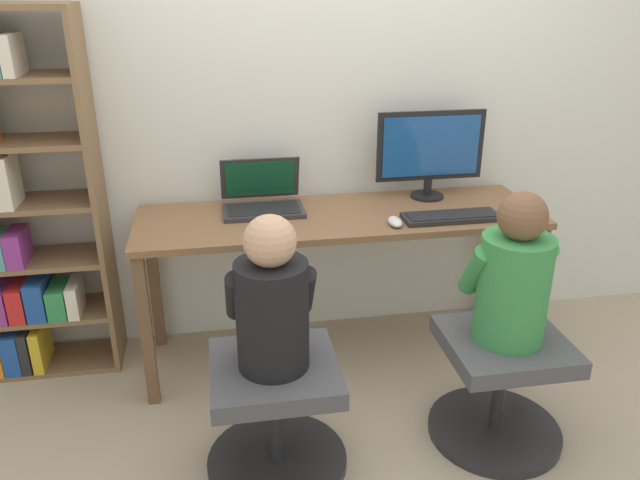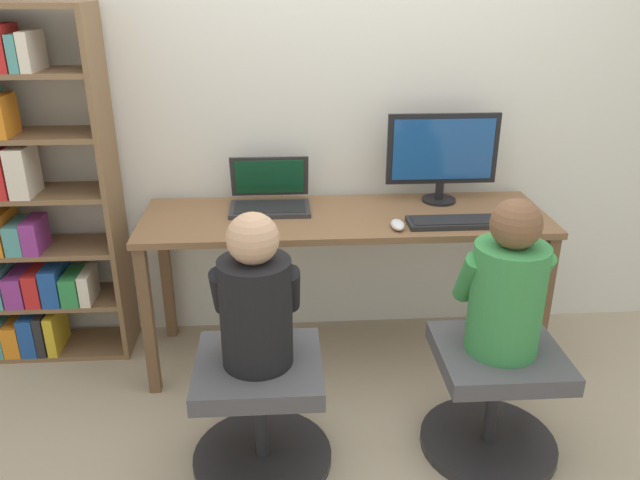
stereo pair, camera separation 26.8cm
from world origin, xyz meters
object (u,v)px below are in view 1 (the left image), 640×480
office_chair_left (500,383)px  laptop (262,200)px  office_chair_right (276,411)px  bookshelf (0,211)px  keyboard (451,217)px  person_at_laptop (272,302)px  person_at_monitor (514,277)px  desktop_monitor (430,151)px

office_chair_left → laptop: bearing=136.3°
office_chair_right → bookshelf: (-1.11, 0.87, 0.56)m
keyboard → person_at_laptop: bearing=-146.6°
office_chair_left → person_at_monitor: 0.47m
laptop → keyboard: laptop is taller
office_chair_right → person_at_laptop: bearing=90.0°
desktop_monitor → laptop: desktop_monitor is taller
keyboard → office_chair_right: keyboard is taller
office_chair_left → keyboard: bearing=94.2°
laptop → person_at_monitor: (0.87, -0.83, -0.08)m
person_at_monitor → person_at_laptop: size_ratio=1.03×
desktop_monitor → person_at_laptop: size_ratio=0.92×
person_at_monitor → bookshelf: bookshelf is taller
desktop_monitor → keyboard: size_ratio=1.21×
person_at_monitor → bookshelf: bearing=157.5°
keyboard → office_chair_left: (0.04, -0.56, -0.51)m
keyboard → office_chair_left: bearing=-85.8°
person_at_laptop → bookshelf: 1.41m
person_at_monitor → person_at_laptop: bearing=-178.4°
office_chair_left → office_chair_right: 0.91m
desktop_monitor → person_at_monitor: (0.05, -0.86, -0.26)m
office_chair_right → person_at_monitor: (0.91, 0.03, 0.47)m
office_chair_right → laptop: bearing=87.1°
laptop → person_at_laptop: person_at_laptop is taller
office_chair_right → person_at_laptop: size_ratio=0.94×
office_chair_left → bookshelf: bearing=157.4°
person_at_laptop → desktop_monitor: bearing=45.7°
office_chair_right → person_at_laptop: 0.47m
person_at_laptop → office_chair_left: bearing=1.3°
laptop → person_at_monitor: person_at_monitor is taller
person_at_monitor → bookshelf: size_ratio=0.36×
laptop → bookshelf: 1.16m
office_chair_left → office_chair_right: (-0.91, -0.02, 0.00)m
office_chair_right → bookshelf: bearing=142.1°
bookshelf → desktop_monitor: bearing=0.7°
person_at_monitor → desktop_monitor: bearing=93.1°
office_chair_left → bookshelf: bookshelf is taller
bookshelf → office_chair_right: bearing=-37.9°
laptop → bookshelf: bearing=179.4°
laptop → bookshelf: bookshelf is taller
bookshelf → keyboard: bearing=-8.2°
keyboard → person_at_laptop: (-0.87, -0.58, -0.05)m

